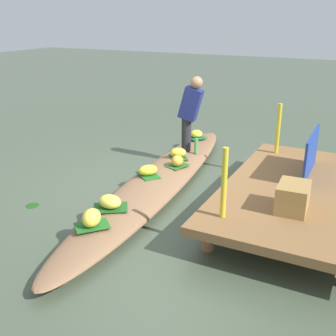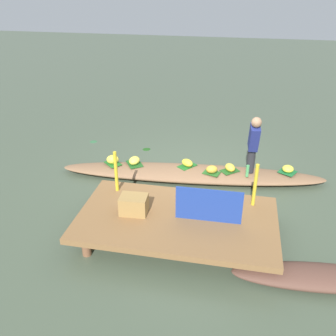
% 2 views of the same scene
% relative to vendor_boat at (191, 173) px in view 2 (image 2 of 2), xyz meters
% --- Properties ---
extents(canal_water, '(40.00, 40.00, 0.00)m').
position_rel_vendor_boat_xyz_m(canal_water, '(0.00, 0.00, -0.11)').
color(canal_water, '#46533F').
rests_on(canal_water, ground).
extents(dock_platform, '(3.20, 1.80, 0.39)m').
position_rel_vendor_boat_xyz_m(dock_platform, '(-0.04, 1.99, 0.22)').
color(dock_platform, brown).
rests_on(dock_platform, ground).
extents(vendor_boat, '(5.61, 1.31, 0.22)m').
position_rel_vendor_boat_xyz_m(vendor_boat, '(0.00, 0.00, 0.00)').
color(vendor_boat, '#876244').
rests_on(vendor_boat, ground).
extents(moored_boat, '(2.54, 0.81, 0.22)m').
position_rel_vendor_boat_xyz_m(moored_boat, '(-2.21, 2.64, 0.00)').
color(moored_boat, brown).
rests_on(moored_boat, ground).
extents(leaf_mat_0, '(0.44, 0.44, 0.01)m').
position_rel_vendor_boat_xyz_m(leaf_mat_0, '(1.70, 0.09, 0.11)').
color(leaf_mat_0, '#236523').
rests_on(leaf_mat_0, vendor_boat).
extents(banana_bunch_0, '(0.31, 0.27, 0.19)m').
position_rel_vendor_boat_xyz_m(banana_bunch_0, '(1.70, 0.09, 0.21)').
color(banana_bunch_0, '#F8DC48').
rests_on(banana_bunch_0, vendor_boat).
extents(leaf_mat_1, '(0.43, 0.46, 0.01)m').
position_rel_vendor_boat_xyz_m(leaf_mat_1, '(0.11, -0.11, 0.11)').
color(leaf_mat_1, '#1E6523').
rests_on(leaf_mat_1, vendor_boat).
extents(banana_bunch_1, '(0.33, 0.32, 0.15)m').
position_rel_vendor_boat_xyz_m(banana_bunch_1, '(0.11, -0.11, 0.19)').
color(banana_bunch_1, yellow).
rests_on(banana_bunch_1, vendor_boat).
extents(leaf_mat_2, '(0.46, 0.50, 0.01)m').
position_rel_vendor_boat_xyz_m(leaf_mat_2, '(1.24, 0.01, 0.11)').
color(leaf_mat_2, '#1F561F').
rests_on(leaf_mat_2, vendor_boat).
extents(banana_bunch_2, '(0.24, 0.30, 0.16)m').
position_rel_vendor_boat_xyz_m(banana_bunch_2, '(1.24, 0.01, 0.19)').
color(banana_bunch_2, '#F9E751').
rests_on(banana_bunch_2, vendor_boat).
extents(leaf_mat_3, '(0.43, 0.42, 0.01)m').
position_rel_vendor_boat_xyz_m(leaf_mat_3, '(-1.97, -0.26, 0.11)').
color(leaf_mat_3, '#1D6833').
rests_on(leaf_mat_3, vendor_boat).
extents(banana_bunch_3, '(0.32, 0.32, 0.14)m').
position_rel_vendor_boat_xyz_m(banana_bunch_3, '(-1.97, -0.26, 0.18)').
color(banana_bunch_3, '#F2E643').
rests_on(banana_bunch_3, vendor_boat).
extents(leaf_mat_4, '(0.43, 0.42, 0.01)m').
position_rel_vendor_boat_xyz_m(leaf_mat_4, '(-0.80, -0.07, 0.11)').
color(leaf_mat_4, '#225920').
rests_on(leaf_mat_4, vendor_boat).
extents(banana_bunch_4, '(0.29, 0.32, 0.16)m').
position_rel_vendor_boat_xyz_m(banana_bunch_4, '(-0.80, -0.07, 0.19)').
color(banana_bunch_4, yellow).
rests_on(banana_bunch_4, vendor_boat).
extents(leaf_mat_5, '(0.38, 0.32, 0.01)m').
position_rel_vendor_boat_xyz_m(leaf_mat_5, '(-0.43, 0.09, 0.11)').
color(leaf_mat_5, '#296323').
rests_on(leaf_mat_5, vendor_boat).
extents(banana_bunch_5, '(0.28, 0.25, 0.16)m').
position_rel_vendor_boat_xyz_m(banana_bunch_5, '(-0.43, 0.09, 0.19)').
color(banana_bunch_5, gold).
rests_on(banana_bunch_5, vendor_boat).
extents(vendor_person, '(0.22, 0.42, 1.25)m').
position_rel_vendor_boat_xyz_m(vendor_person, '(-1.21, -0.05, 0.81)').
color(vendor_person, '#28282D').
rests_on(vendor_person, vendor_boat).
extents(water_bottle, '(0.06, 0.06, 0.25)m').
position_rel_vendor_boat_xyz_m(water_bottle, '(-1.15, 0.09, 0.23)').
color(water_bottle, '#51AE61').
rests_on(water_bottle, vendor_boat).
extents(market_banner, '(1.04, 0.04, 0.57)m').
position_rel_vendor_boat_xyz_m(market_banner, '(-0.54, 1.99, 0.56)').
color(market_banner, '#1F3B95').
rests_on(market_banner, dock_platform).
extents(railing_post_west, '(0.06, 0.06, 0.77)m').
position_rel_vendor_boat_xyz_m(railing_post_west, '(-1.24, 1.39, 0.66)').
color(railing_post_west, gold).
rests_on(railing_post_west, dock_platform).
extents(railing_post_east, '(0.06, 0.06, 0.77)m').
position_rel_vendor_boat_xyz_m(railing_post_east, '(1.16, 1.39, 0.66)').
color(railing_post_east, gold).
rests_on(railing_post_east, dock_platform).
extents(produce_crate, '(0.46, 0.34, 0.31)m').
position_rel_vendor_boat_xyz_m(produce_crate, '(0.67, 2.01, 0.43)').
color(produce_crate, '#A17C43').
rests_on(produce_crate, dock_platform).
extents(drifting_plant_0, '(0.26, 0.25, 0.01)m').
position_rel_vendor_boat_xyz_m(drifting_plant_0, '(1.29, -1.22, -0.10)').
color(drifting_plant_0, '#1C4C17').
rests_on(drifting_plant_0, ground).
extents(drifting_plant_1, '(0.26, 0.26, 0.01)m').
position_rel_vendor_boat_xyz_m(drifting_plant_1, '(2.75, -1.40, -0.10)').
color(drifting_plant_1, '#33673E').
rests_on(drifting_plant_1, ground).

